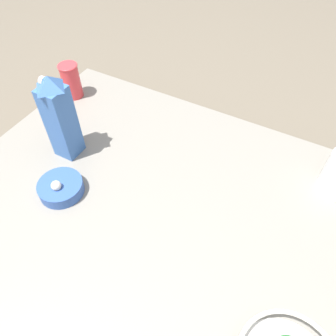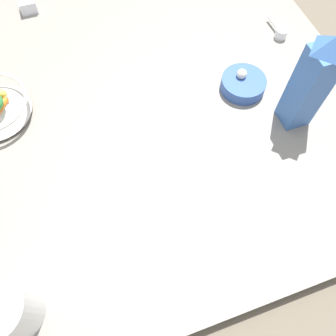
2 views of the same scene
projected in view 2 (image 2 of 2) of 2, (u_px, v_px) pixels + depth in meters
name	position (u px, v px, depth m)	size (l,w,h in m)	color
ground_plane	(153.00, 110.00, 0.98)	(6.00, 6.00, 0.00)	#665B4C
countertop	(153.00, 105.00, 0.96)	(1.20, 1.20, 0.05)	gray
milk_carton	(311.00, 83.00, 0.79)	(0.07, 0.07, 0.28)	#3D6BB2
yogurt_tub	(4.00, 311.00, 0.63)	(0.11, 0.14, 0.28)	white
spice_jar	(28.00, 6.00, 1.10)	(0.05, 0.05, 0.04)	silver
measuring_scoop	(280.00, 32.00, 1.05)	(0.10, 0.04, 0.03)	white
garlic_bowl	(243.00, 84.00, 0.94)	(0.13, 0.13, 0.06)	#3356A3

